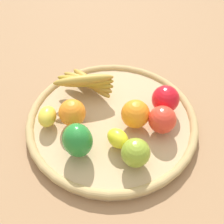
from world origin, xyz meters
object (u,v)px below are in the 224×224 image
Objects in this scene: apple_2 at (165,99)px; banana_bunch at (86,82)px; bell_pepper at (78,140)px; orange_1 at (135,114)px; apple_1 at (136,153)px; orange_0 at (72,113)px; lemon_0 at (119,138)px; lemon_1 at (47,116)px; apple_0 at (162,120)px.

banana_bunch is at bearing -26.36° from apple_2.
orange_1 is at bearing -92.46° from bell_pepper.
banana_bunch is 0.27m from apple_1.
banana_bunch is at bearing -112.97° from orange_0.
lemon_0 is 0.20m from lemon_1.
apple_0 is at bearing -165.03° from lemon_0.
apple_2 is 1.09× the size of apple_1.
apple_2 is 0.19m from apple_1.
apple_2 reaches higher than apple_1.
apple_1 is at bearing 44.72° from apple_0.
lemon_1 is 0.25m from apple_1.
orange_1 is 1.18× the size of lemon_1.
orange_0 is at bearing -14.40° from apple_0.
apple_1 reaches higher than lemon_0.
orange_1 is 0.16m from orange_0.
apple_0 is (-0.22, -0.04, -0.01)m from bell_pepper.
bell_pepper is at bearing 94.07° from orange_0.
apple_1 is at bearing 53.36° from apple_2.
bell_pepper is at bearing 3.67° from lemon_0.
lemon_1 is 0.88× the size of apple_0.
apple_2 is 0.07m from apple_0.
orange_1 is 0.17m from bell_pepper.
bell_pepper is at bearing 23.26° from orange_1.
orange_0 is (0.25, 0.01, -0.00)m from apple_2.
bell_pepper is at bearing 9.78° from apple_0.
bell_pepper is 1.23× the size of apple_0.
lemon_0 is 0.06m from apple_1.
apple_2 reaches higher than lemon_0.
apple_2 is 1.05× the size of orange_0.
banana_bunch is 2.37× the size of apple_0.
lemon_1 is at bearing -13.30° from apple_0.
orange_1 is 1.05× the size of orange_0.
banana_bunch is at bearing -138.22° from lemon_1.
bell_pepper is at bearing 124.42° from lemon_1.
lemon_0 is (0.14, 0.10, -0.01)m from apple_2.
lemon_1 is 0.13m from bell_pepper.
apple_1 reaches higher than lemon_1.
orange_0 reaches higher than apple_1.
bell_pepper is (0.24, 0.11, 0.01)m from apple_2.
apple_0 is (0.03, 0.07, -0.00)m from apple_2.
bell_pepper is 0.22m from apple_0.
bell_pepper is at bearing 23.41° from apple_2.
apple_2 reaches higher than apple_0.
apple_2 reaches higher than lemon_1.
lemon_0 is at bearing 34.76° from apple_2.
apple_2 is (-0.20, 0.10, -0.00)m from banana_bunch.
orange_1 is 0.23m from lemon_1.
bell_pepper reaches higher than apple_1.
orange_0 reaches higher than lemon_1.
banana_bunch is 2.70× the size of lemon_1.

